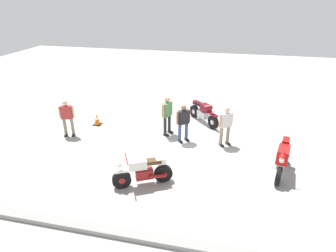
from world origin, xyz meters
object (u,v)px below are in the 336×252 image
object	(u,v)px
person_in_green_shirt	(167,113)
traffic_cone	(97,120)
person_in_black_shirt	(183,121)
person_in_red_shirt	(67,116)
motorcycle_red_sportbike	(282,158)
motorcycle_maroon_cruiser	(204,113)
motorcycle_cream_vintage	(143,172)
person_in_white_shirt	(226,124)

from	to	relation	value
person_in_green_shirt	traffic_cone	bearing A→B (deg)	-163.90
person_in_black_shirt	person_in_red_shirt	world-z (taller)	person_in_black_shirt
motorcycle_red_sportbike	motorcycle_maroon_cruiser	world-z (taller)	motorcycle_red_sportbike
person_in_green_shirt	person_in_red_shirt	bearing A→B (deg)	-145.79
person_in_red_shirt	traffic_cone	size ratio (longest dim) A/B	3.04
person_in_black_shirt	person_in_red_shirt	bearing A→B (deg)	-122.41
motorcycle_maroon_cruiser	person_in_black_shirt	world-z (taller)	person_in_black_shirt
motorcycle_cream_vintage	person_in_green_shirt	distance (m)	3.70
motorcycle_cream_vintage	person_in_red_shirt	world-z (taller)	person_in_red_shirt
motorcycle_red_sportbike	person_in_black_shirt	bearing A→B (deg)	-99.91
motorcycle_cream_vintage	person_in_black_shirt	bearing A→B (deg)	-130.23
motorcycle_cream_vintage	traffic_cone	world-z (taller)	motorcycle_cream_vintage
motorcycle_maroon_cruiser	person_in_white_shirt	size ratio (longest dim) A/B	0.97
person_in_black_shirt	traffic_cone	xyz separation A→B (m)	(4.19, -0.71, -0.65)
person_in_green_shirt	traffic_cone	size ratio (longest dim) A/B	3.28
person_in_black_shirt	person_in_red_shirt	size ratio (longest dim) A/B	1.00
person_in_white_shirt	person_in_green_shirt	world-z (taller)	person_in_green_shirt
person_in_black_shirt	traffic_cone	distance (m)	4.30
traffic_cone	motorcycle_red_sportbike	bearing A→B (deg)	163.75
person_in_white_shirt	person_in_green_shirt	distance (m)	2.50
person_in_white_shirt	motorcycle_cream_vintage	bearing A→B (deg)	-74.60
person_in_black_shirt	motorcycle_maroon_cruiser	bearing A→B (deg)	123.61
motorcycle_maroon_cruiser	traffic_cone	bearing A→B (deg)	-118.25
motorcycle_maroon_cruiser	traffic_cone	distance (m)	5.00
person_in_green_shirt	traffic_cone	world-z (taller)	person_in_green_shirt
motorcycle_red_sportbike	person_in_red_shirt	size ratio (longest dim) A/B	1.20
motorcycle_maroon_cruiser	traffic_cone	world-z (taller)	motorcycle_maroon_cruiser
motorcycle_maroon_cruiser	person_in_black_shirt	xyz separation A→B (m)	(0.63, 2.00, 0.39)
motorcycle_cream_vintage	motorcycle_red_sportbike	world-z (taller)	motorcycle_red_sportbike
motorcycle_maroon_cruiser	person_in_white_shirt	xyz separation A→B (m)	(-1.06, 1.96, 0.42)
motorcycle_cream_vintage	motorcycle_maroon_cruiser	size ratio (longest dim) A/B	1.13
motorcycle_cream_vintage	person_in_black_shirt	distance (m)	3.30
person_in_white_shirt	person_in_red_shirt	size ratio (longest dim) A/B	1.03
motorcycle_red_sportbike	person_in_white_shirt	world-z (taller)	person_in_white_shirt
motorcycle_maroon_cruiser	person_in_white_shirt	distance (m)	2.27
motorcycle_cream_vintage	traffic_cone	size ratio (longest dim) A/B	3.42
motorcycle_maroon_cruiser	motorcycle_red_sportbike	bearing A→B (deg)	-3.01
person_in_red_shirt	person_in_green_shirt	size ratio (longest dim) A/B	0.93
motorcycle_cream_vintage	motorcycle_red_sportbike	size ratio (longest dim) A/B	0.93
motorcycle_cream_vintage	motorcycle_maroon_cruiser	xyz separation A→B (m)	(-1.38, -5.18, 0.03)
motorcycle_red_sportbike	person_in_white_shirt	bearing A→B (deg)	-116.00
person_in_black_shirt	person_in_green_shirt	world-z (taller)	person_in_green_shirt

